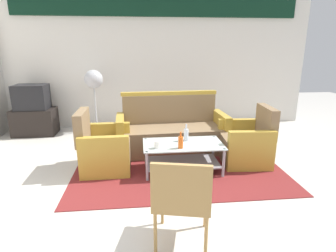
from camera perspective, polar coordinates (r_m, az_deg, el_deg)
The scene contains 14 objects.
ground_plane at distance 3.47m, azimuth 2.04°, elevation -13.18°, with size 14.00×14.00×0.00m, color beige.
wall_back at distance 6.07m, azimuth -1.91°, elevation 13.96°, with size 6.52×0.19×2.80m.
rug at distance 4.11m, azimuth 1.98°, elevation -8.22°, with size 2.94×2.10×0.01m, color maroon.
couch at distance 4.61m, azimuth 0.75°, elevation -1.37°, with size 1.83×0.82×0.96m.
armchair_left at distance 4.03m, azimuth -13.14°, elevation -4.83°, with size 0.71×0.77×0.85m.
armchair_right at distance 4.32m, azimuth 15.96°, elevation -3.60°, with size 0.74×0.80×0.85m.
coffee_table at distance 3.87m, azimuth 3.09°, elevation -5.58°, with size 1.10×0.60×0.40m.
bottle_orange at distance 3.62m, azimuth 2.64°, elevation -3.34°, with size 0.07×0.07×0.22m.
bottle_clear at distance 3.90m, azimuth 3.78°, elevation -1.75°, with size 0.07×0.07×0.25m.
cup at distance 3.63m, azimuth -2.26°, elevation -3.88°, with size 0.08×0.08×0.10m, color silver.
tv_stand at distance 6.10m, azimuth -25.87°, elevation 0.81°, with size 0.80×0.50×0.52m, color black.
television at distance 6.01m, azimuth -26.44°, elevation 5.42°, with size 0.60×0.45×0.48m.
pedestal_fan at distance 5.71m, azimuth -15.14°, elevation 8.64°, with size 0.36×0.36×1.27m.
wicker_chair at distance 2.38m, azimuth 2.91°, elevation -14.31°, with size 0.57×0.57×0.84m.
Camera 1 is at (-0.43, -3.00, 1.69)m, focal length 29.38 mm.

